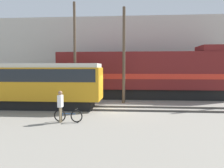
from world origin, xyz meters
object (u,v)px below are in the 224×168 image
at_px(person, 60,103).
at_px(utility_pole_center, 124,56).
at_px(utility_pole_left, 75,53).
at_px(bicycle, 68,116).
at_px(freight_locomotive, 144,74).
at_px(streetcar, 32,83).

distance_m(person, utility_pole_center, 8.43).
bearing_deg(person, utility_pole_left, 97.57).
relative_size(bicycle, utility_pole_center, 0.21).
height_order(person, utility_pole_center, utility_pole_center).
xyz_separation_m(freight_locomotive, person, (-5.30, -10.15, -1.32)).
height_order(streetcar, utility_pole_center, utility_pole_center).
distance_m(freight_locomotive, person, 11.53).
height_order(freight_locomotive, utility_pole_left, utility_pole_left).
xyz_separation_m(streetcar, utility_pole_center, (6.84, 3.02, 2.18)).
distance_m(freight_locomotive, bicycle, 11.36).
xyz_separation_m(person, utility_pole_center, (3.35, 7.13, 3.01)).
xyz_separation_m(freight_locomotive, bicycle, (-4.91, -10.03, -2.06)).
bearing_deg(person, utility_pole_center, 64.86).
height_order(freight_locomotive, utility_pole_center, utility_pole_center).
height_order(freight_locomotive, person, freight_locomotive).
height_order(bicycle, utility_pole_center, utility_pole_center).
xyz_separation_m(streetcar, bicycle, (3.89, -3.98, -1.58)).
xyz_separation_m(bicycle, utility_pole_center, (2.95, 7.01, 3.75)).
distance_m(person, utility_pole_left, 7.90).
xyz_separation_m(streetcar, person, (3.49, -4.10, -0.84)).
distance_m(bicycle, utility_pole_left, 8.19).
distance_m(streetcar, utility_pole_left, 4.64).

